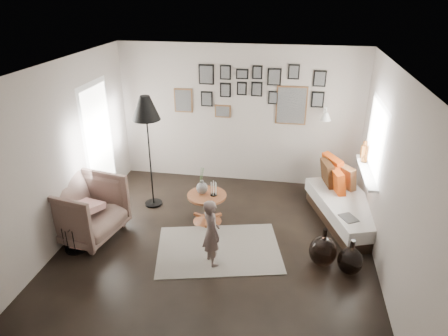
% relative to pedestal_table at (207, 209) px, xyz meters
% --- Properties ---
extents(ground, '(4.80, 4.80, 0.00)m').
position_rel_pedestal_table_xyz_m(ground, '(0.27, -0.76, -0.23)').
color(ground, black).
rests_on(ground, ground).
extents(wall_back, '(4.50, 0.00, 4.50)m').
position_rel_pedestal_table_xyz_m(wall_back, '(0.27, 1.64, 1.07)').
color(wall_back, '#A1968D').
rests_on(wall_back, ground).
extents(wall_front, '(4.50, 0.00, 4.50)m').
position_rel_pedestal_table_xyz_m(wall_front, '(0.27, -3.16, 1.07)').
color(wall_front, '#A1968D').
rests_on(wall_front, ground).
extents(wall_left, '(0.00, 4.80, 4.80)m').
position_rel_pedestal_table_xyz_m(wall_left, '(-1.98, -0.76, 1.07)').
color(wall_left, '#A1968D').
rests_on(wall_left, ground).
extents(wall_right, '(0.00, 4.80, 4.80)m').
position_rel_pedestal_table_xyz_m(wall_right, '(2.52, -0.76, 1.07)').
color(wall_right, '#A1968D').
rests_on(wall_right, ground).
extents(ceiling, '(4.80, 4.80, 0.00)m').
position_rel_pedestal_table_xyz_m(ceiling, '(0.27, -0.76, 2.37)').
color(ceiling, white).
rests_on(ceiling, wall_back).
extents(door_left, '(0.00, 2.14, 2.14)m').
position_rel_pedestal_table_xyz_m(door_left, '(-1.96, 0.44, 0.82)').
color(door_left, white).
rests_on(door_left, wall_left).
extents(window_right, '(0.15, 1.32, 1.30)m').
position_rel_pedestal_table_xyz_m(window_right, '(2.45, 0.58, 0.70)').
color(window_right, white).
rests_on(window_right, wall_right).
extents(gallery_wall, '(2.74, 0.03, 1.08)m').
position_rel_pedestal_table_xyz_m(gallery_wall, '(0.56, 1.62, 1.52)').
color(gallery_wall, brown).
rests_on(gallery_wall, wall_back).
extents(wall_sconce, '(0.18, 0.36, 0.16)m').
position_rel_pedestal_table_xyz_m(wall_sconce, '(1.82, 1.37, 1.24)').
color(wall_sconce, white).
rests_on(wall_sconce, wall_back).
extents(rug, '(2.00, 1.61, 0.01)m').
position_rel_pedestal_table_xyz_m(rug, '(0.33, -0.73, -0.22)').
color(rug, beige).
rests_on(rug, ground).
extents(pedestal_table, '(0.63, 0.63, 0.49)m').
position_rel_pedestal_table_xyz_m(pedestal_table, '(0.00, 0.00, 0.00)').
color(pedestal_table, brown).
rests_on(pedestal_table, ground).
extents(vase, '(0.18, 0.18, 0.45)m').
position_rel_pedestal_table_xyz_m(vase, '(-0.08, 0.02, 0.40)').
color(vase, black).
rests_on(vase, pedestal_table).
extents(candles, '(0.11, 0.11, 0.23)m').
position_rel_pedestal_table_xyz_m(candles, '(0.11, 0.00, 0.38)').
color(candles, black).
rests_on(candles, pedestal_table).
extents(daybed, '(1.31, 1.93, 0.87)m').
position_rel_pedestal_table_xyz_m(daybed, '(2.22, 0.43, 0.04)').
color(daybed, black).
rests_on(daybed, ground).
extents(magazine_on_daybed, '(0.30, 0.33, 0.01)m').
position_rel_pedestal_table_xyz_m(magazine_on_daybed, '(2.17, -0.20, 0.18)').
color(magazine_on_daybed, black).
rests_on(magazine_on_daybed, daybed).
extents(armchair, '(1.17, 1.15, 0.92)m').
position_rel_pedestal_table_xyz_m(armchair, '(-1.73, -0.70, 0.23)').
color(armchair, brown).
rests_on(armchair, ground).
extents(armchair_cushion, '(0.50, 0.51, 0.19)m').
position_rel_pedestal_table_xyz_m(armchair_cushion, '(-1.73, -0.65, 0.25)').
color(armchair_cushion, beige).
rests_on(armchair_cushion, armchair).
extents(floor_lamp, '(0.45, 0.45, 1.95)m').
position_rel_pedestal_table_xyz_m(floor_lamp, '(-1.05, 0.38, 1.45)').
color(floor_lamp, black).
rests_on(floor_lamp, ground).
extents(magazine_basket, '(0.35, 0.35, 0.40)m').
position_rel_pedestal_table_xyz_m(magazine_basket, '(-1.73, -1.07, -0.03)').
color(magazine_basket, black).
rests_on(magazine_basket, ground).
extents(demijohn_large, '(0.38, 0.38, 0.57)m').
position_rel_pedestal_table_xyz_m(demijohn_large, '(1.79, -0.81, -0.01)').
color(demijohn_large, black).
rests_on(demijohn_large, ground).
extents(demijohn_small, '(0.33, 0.33, 0.52)m').
position_rel_pedestal_table_xyz_m(demijohn_small, '(2.14, -0.93, -0.03)').
color(demijohn_small, black).
rests_on(demijohn_small, ground).
extents(child, '(0.40, 0.43, 0.99)m').
position_rel_pedestal_table_xyz_m(child, '(0.29, -1.04, 0.27)').
color(child, '#665450').
rests_on(child, ground).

